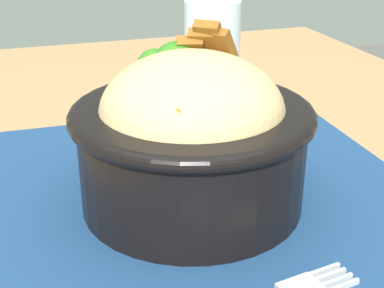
# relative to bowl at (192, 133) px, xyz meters

# --- Properties ---
(placemat) EXTENTS (0.48, 0.37, 0.00)m
(placemat) POSITION_rel_bowl_xyz_m (0.04, 0.01, -0.06)
(placemat) COLOR navy
(placemat) RESTS_ON table
(bowl) EXTENTS (0.20, 0.20, 0.14)m
(bowl) POSITION_rel_bowl_xyz_m (0.00, 0.00, 0.00)
(bowl) COLOR black
(bowl) RESTS_ON placemat
(drinking_glass) EXTENTS (0.07, 0.07, 0.12)m
(drinking_glass) POSITION_rel_bowl_xyz_m (-0.23, 0.10, -0.01)
(drinking_glass) COLOR silver
(drinking_glass) RESTS_ON table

